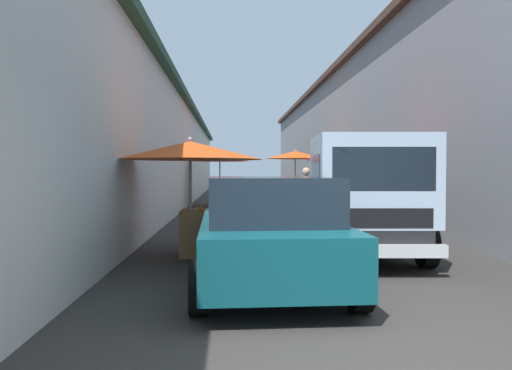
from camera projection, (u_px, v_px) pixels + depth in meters
ground at (269, 214)px, 17.46m from camera, size 90.00×90.00×0.00m
building_left_whitewash at (95, 152)px, 19.29m from camera, size 49.80×7.50×4.53m
building_right_concrete at (429, 134)px, 19.97m from camera, size 49.80×7.50×6.11m
fruit_stall_far_left at (220, 166)px, 20.91m from camera, size 2.46×2.46×2.37m
fruit_stall_far_right at (192, 166)px, 8.73m from camera, size 2.59×2.59×2.13m
fruit_stall_mid_lane at (296, 161)px, 20.69m from camera, size 2.54×2.54×2.45m
fruit_stall_near_right at (355, 164)px, 11.65m from camera, size 2.30×2.30×2.28m
hatchback_car at (268, 230)px, 6.49m from camera, size 3.95×2.01×1.45m
delivery_truck at (362, 199)px, 8.37m from camera, size 5.01×2.17×2.08m
vendor_by_crates at (306, 193)px, 13.19m from camera, size 0.35×0.61×1.62m
vendor_in_shade at (322, 188)px, 15.76m from camera, size 0.55×0.45×1.69m
plastic_stool at (328, 207)px, 16.20m from camera, size 0.30×0.30×0.43m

